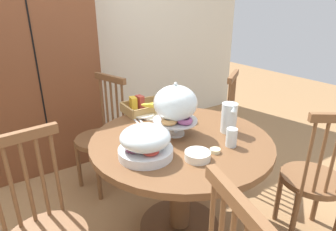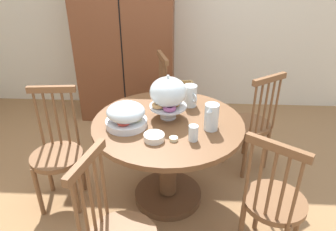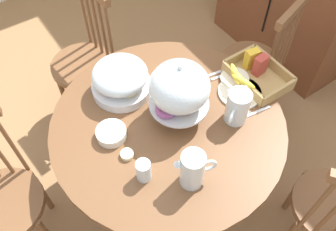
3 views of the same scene
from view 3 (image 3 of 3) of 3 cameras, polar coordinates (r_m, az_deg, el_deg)
name	(u,v)px [view 3 (image 3 of 3)]	position (r m, az deg, el deg)	size (l,w,h in m)	color
ground_plane	(165,169)	(2.41, -0.48, -8.58)	(10.00, 10.00, 0.00)	#997047
dining_table	(168,147)	(1.89, 0.00, -5.03)	(1.13, 1.13, 0.74)	brown
windsor_chair_near_window	(3,201)	(1.99, -24.85, -12.23)	(0.42, 0.42, 0.97)	brown
windsor_chair_facing_door	(332,210)	(1.97, 24.72, -13.58)	(0.46, 0.46, 0.97)	brown
windsor_chair_far_side	(254,65)	(2.41, 13.53, 7.80)	(0.42, 0.42, 0.97)	brown
windsor_chair_host_seat	(85,64)	(2.42, -13.03, 8.09)	(0.40, 0.40, 0.97)	brown
pastry_stand_with_dome	(180,89)	(1.57, 1.88, 4.32)	(0.28, 0.28, 0.34)	silver
fruit_platter_covered	(121,79)	(1.78, -7.58, 5.84)	(0.30, 0.30, 0.18)	silver
orange_juice_pitcher	(237,108)	(1.68, 11.00, 1.19)	(0.11, 0.18, 0.18)	silver
milk_pitcher	(192,171)	(1.47, 3.92, -8.76)	(0.10, 0.18, 0.19)	silver
cereal_basket	(255,73)	(1.90, 13.68, 6.60)	(0.32, 0.30, 0.12)	tan
china_plate_large	(240,92)	(1.84, 11.36, 3.64)	(0.22, 0.22, 0.01)	white
china_plate_small	(235,78)	(1.89, 10.60, 5.91)	(0.15, 0.15, 0.01)	white
cereal_bowl	(111,133)	(1.66, -9.03, -2.84)	(0.14, 0.14, 0.04)	white
drinking_glass	(144,171)	(1.51, -3.91, -8.77)	(0.06, 0.06, 0.11)	silver
butter_dish	(127,154)	(1.60, -6.54, -6.19)	(0.06, 0.06, 0.02)	beige
table_knife	(225,75)	(1.92, 9.08, 6.47)	(0.17, 0.01, 0.01)	silver
dinner_fork	(222,71)	(1.93, 8.61, 7.06)	(0.17, 0.01, 0.01)	silver
soup_spoon	(255,113)	(1.78, 13.77, 0.46)	(0.17, 0.01, 0.01)	silver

